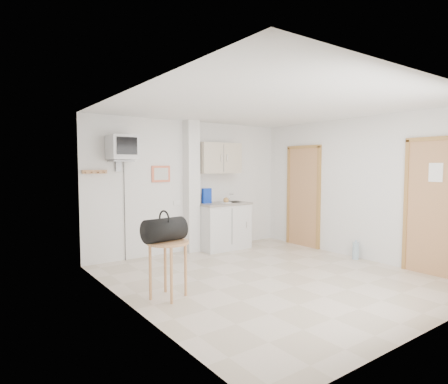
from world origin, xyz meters
TOP-DOWN VIEW (x-y plane):
  - ground at (0.00, 0.00)m, footprint 4.50×4.50m
  - room_envelope at (0.24, 0.09)m, footprint 4.24×4.54m
  - kitchenette at (0.57, 2.00)m, footprint 1.03×0.58m
  - crt_television at (-1.45, 2.02)m, footprint 0.44×0.45m
  - round_table at (-1.60, 0.12)m, footprint 0.52×0.52m
  - duffel_bag at (-1.64, 0.14)m, footprint 0.55×0.35m
  - water_bottle at (1.98, -0.08)m, footprint 0.11×0.11m

SIDE VIEW (x-z plane):
  - ground at x=0.00m, z-range 0.00..0.00m
  - water_bottle at x=1.98m, z-range -0.02..0.32m
  - round_table at x=-1.60m, z-range 0.23..0.95m
  - kitchenette at x=0.57m, z-range -0.25..1.85m
  - duffel_bag at x=-1.64m, z-range 0.67..1.06m
  - room_envelope at x=0.24m, z-range 0.26..2.81m
  - crt_television at x=-1.45m, z-range 0.86..3.01m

